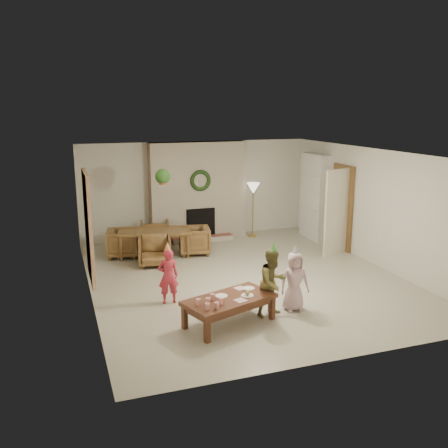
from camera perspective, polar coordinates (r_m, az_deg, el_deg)
name	(u,v)px	position (r m, az deg, el deg)	size (l,w,h in m)	color
floor	(245,278)	(9.98, 2.39, -6.25)	(7.00, 7.00, 0.00)	#B7B29E
ceiling	(246,153)	(9.44, 2.54, 8.20)	(7.00, 7.00, 0.00)	white
wall_back	(196,190)	(12.89, -3.27, 4.00)	(7.00, 7.00, 0.00)	silver
wall_front	(344,273)	(6.62, 13.70, -5.54)	(7.00, 7.00, 0.00)	silver
wall_left	(87,230)	(9.00, -15.60, -0.63)	(7.00, 7.00, 0.00)	silver
wall_right	(375,207)	(11.07, 17.07, 1.85)	(7.00, 7.00, 0.00)	silver
fireplace_mass	(198,191)	(12.70, -3.02, 3.86)	(2.50, 0.40, 2.50)	#512015
fireplace_hearth	(202,239)	(12.63, -2.51, -1.72)	(1.60, 0.30, 0.12)	maroon
fireplace_firebox	(200,223)	(12.69, -2.75, 0.17)	(0.75, 0.12, 0.75)	black
fireplace_wreath	(201,181)	(12.44, -2.74, 5.06)	(0.54, 0.54, 0.10)	#1A3714
floor_lamp_base	(253,235)	(13.14, 3.34, -1.33)	(0.27, 0.27, 0.03)	gold
floor_lamp_post	(253,212)	(12.99, 3.38, 1.45)	(0.03, 0.03, 1.29)	gold
floor_lamp_shade	(253,188)	(12.88, 3.41, 4.15)	(0.34, 0.34, 0.29)	beige
bookshelf_carcass	(315,197)	(12.91, 10.47, 3.13)	(0.30, 1.00, 2.20)	white
bookshelf_shelf_a	(313,221)	(13.03, 10.28, 0.32)	(0.30, 0.92, 0.03)	white
bookshelf_shelf_b	(314,206)	(12.95, 10.35, 2.04)	(0.30, 0.92, 0.03)	white
bookshelf_shelf_c	(314,191)	(12.87, 10.43, 3.79)	(0.30, 0.92, 0.03)	white
bookshelf_shelf_d	(315,175)	(12.81, 10.50, 5.55)	(0.30, 0.92, 0.03)	white
books_row_lower	(315,217)	(12.86, 10.55, 0.77)	(0.20, 0.40, 0.24)	#A51E2B
books_row_mid	(312,201)	(12.95, 10.19, 2.69)	(0.20, 0.44, 0.24)	navy
books_row_upper	(316,187)	(12.76, 10.59, 4.28)	(0.20, 0.36, 0.22)	gold
door_frame	(342,207)	(12.06, 13.52, 1.88)	(0.05, 0.86, 2.04)	brown
door_leaf	(337,213)	(11.55, 12.92, 1.31)	(0.05, 0.80, 2.00)	beige
curtain_panel	(88,227)	(9.19, -15.44, -0.33)	(0.06, 1.20, 2.00)	beige
dining_table	(155,243)	(11.47, -8.02, -2.21)	(1.66, 0.93, 0.58)	brown
dining_chair_near	(155,251)	(10.76, -8.02, -3.09)	(0.69, 0.71, 0.64)	brown
dining_chair_far	(155,234)	(12.17, -8.03, -1.15)	(0.69, 0.71, 0.64)	brown
dining_chair_left	(123,243)	(11.49, -11.66, -2.17)	(0.69, 0.71, 0.64)	brown
dining_chair_right	(194,240)	(11.49, -3.47, -1.91)	(0.69, 0.71, 0.64)	brown
hanging_plant_cord	(162,166)	(10.53, -7.17, 6.74)	(0.01, 0.01, 0.70)	tan
hanging_plant_pot	(163,182)	(10.58, -7.12, 4.85)	(0.16, 0.16, 0.12)	#A15134
hanging_plant_foliage	(163,176)	(10.56, -7.13, 5.50)	(0.32, 0.32, 0.32)	#214B19
coffee_table_top	(229,300)	(7.81, 0.63, -8.75)	(1.44, 0.72, 0.07)	#59301D
coffee_table_apron	(229,304)	(7.84, 0.63, -9.28)	(1.33, 0.61, 0.09)	#59301D
coffee_leg_fl	(207,331)	(7.32, -1.96, -12.24)	(0.08, 0.08, 0.38)	#59301D
coffee_leg_fr	(272,308)	(8.10, 5.60, -9.69)	(0.08, 0.08, 0.38)	#59301D
coffee_leg_bl	(185,317)	(7.76, -4.59, -10.73)	(0.08, 0.08, 0.38)	#59301D
coffee_leg_br	(248,297)	(8.50, 2.82, -8.50)	(0.08, 0.08, 0.38)	#59301D
cup_a	(207,307)	(7.35, -1.95, -9.55)	(0.08, 0.08, 0.10)	white
cup_b	(199,302)	(7.51, -2.97, -9.02)	(0.08, 0.08, 0.10)	white
cup_c	(217,306)	(7.38, -0.84, -9.43)	(0.08, 0.08, 0.10)	white
cup_d	(208,301)	(7.54, -1.89, -8.91)	(0.08, 0.08, 0.10)	white
cup_e	(221,301)	(7.53, -0.32, -8.94)	(0.08, 0.08, 0.10)	white
cup_f	(212,297)	(7.69, -1.35, -8.45)	(0.08, 0.08, 0.10)	white
plate_a	(221,296)	(7.86, -0.31, -8.30)	(0.20, 0.20, 0.01)	white
plate_b	(247,295)	(7.89, 2.72, -8.25)	(0.20, 0.20, 0.01)	white
plate_c	(249,288)	(8.18, 2.87, -7.44)	(0.20, 0.20, 0.01)	white
food_scoop	(247,293)	(7.87, 2.72, -7.96)	(0.08, 0.08, 0.08)	tan
napkin_left	(240,300)	(7.69, 1.90, -8.84)	(0.17, 0.17, 0.01)	#DEA3B3
napkin_right	(240,288)	(8.17, 1.87, -7.45)	(0.17, 0.17, 0.01)	#DEA3B3
child_red	(168,276)	(8.65, -6.48, -6.03)	(0.36, 0.24, 0.98)	#C52A3C
party_hat_red	(167,247)	(8.49, -6.57, -2.63)	(0.13, 0.13, 0.19)	gold
child_plaid	(273,282)	(8.12, 5.69, -6.75)	(0.55, 0.43, 1.13)	#9A582A
party_hat_plaid	(274,247)	(7.94, 5.79, -2.62)	(0.13, 0.13, 0.19)	#57B04B
child_pink	(294,281)	(8.39, 8.17, -6.60)	(0.50, 0.32, 1.01)	beige
party_hat_pink	(296,250)	(8.22, 8.30, -3.01)	(0.13, 0.13, 0.18)	#B0AFB6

